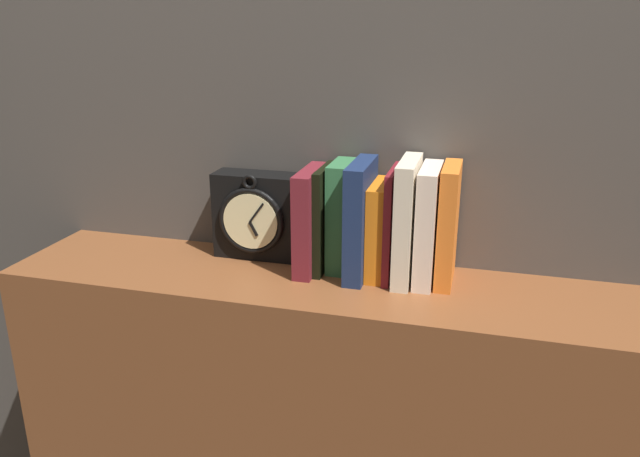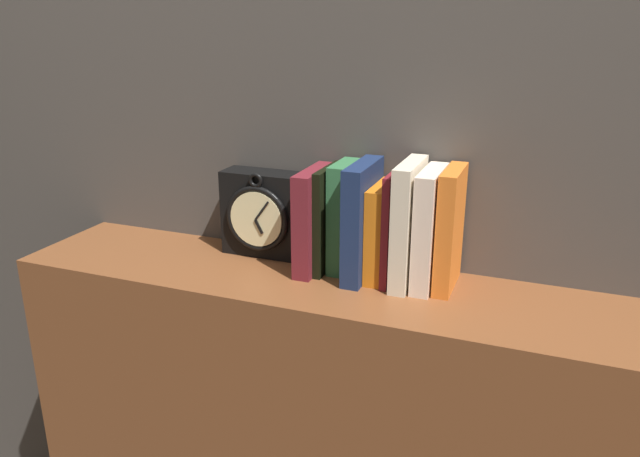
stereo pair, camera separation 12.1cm
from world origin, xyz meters
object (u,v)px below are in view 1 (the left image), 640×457
object	(u,v)px
book_slot0_maroon	(311,220)
book_slot7_cream	(428,225)
clock	(257,216)
book_slot2_green	(341,216)
book_slot1_black	(324,219)
book_slot8_orange	(448,225)
book_slot4_orange	(379,229)
book_slot6_cream	(407,221)
book_slot3_navy	(360,220)
book_slot5_maroon	(392,224)

from	to	relation	value
book_slot0_maroon	book_slot7_cream	size ratio (longest dim) A/B	0.92
clock	book_slot2_green	size ratio (longest dim) A/B	0.86
book_slot1_black	clock	bearing A→B (deg)	170.66
book_slot8_orange	book_slot4_orange	bearing A→B (deg)	179.70
book_slot6_cream	book_slot4_orange	bearing A→B (deg)	170.12
clock	book_slot3_navy	size ratio (longest dim) A/B	0.83
book_slot0_maroon	book_slot1_black	xyz separation A→B (m)	(0.03, 0.01, 0.00)
book_slot2_green	book_slot3_navy	xyz separation A→B (m)	(0.04, -0.02, 0.00)
book_slot4_orange	clock	bearing A→B (deg)	174.49
book_slot5_maroon	book_slot1_black	bearing A→B (deg)	178.50
clock	book_slot4_orange	distance (m)	0.27
book_slot6_cream	book_slot1_black	bearing A→B (deg)	176.64
book_slot1_black	book_slot3_navy	distance (m)	0.08
book_slot4_orange	book_slot8_orange	size ratio (longest dim) A/B	0.81
book_slot5_maroon	book_slot8_orange	distance (m)	0.11
book_slot4_orange	book_slot7_cream	distance (m)	0.10
book_slot4_orange	book_slot6_cream	world-z (taller)	book_slot6_cream
book_slot6_cream	clock	bearing A→B (deg)	173.74
clock	book_slot1_black	xyz separation A→B (m)	(0.16, -0.03, 0.02)
clock	book_slot0_maroon	xyz separation A→B (m)	(0.13, -0.04, 0.01)
book_slot4_orange	book_slot5_maroon	bearing A→B (deg)	-7.39
book_slot1_black	book_slot8_orange	distance (m)	0.25
clock	book_slot6_cream	bearing A→B (deg)	-6.26
book_slot2_green	book_slot8_orange	world-z (taller)	book_slot8_orange
book_slot7_cream	book_slot8_orange	xyz separation A→B (m)	(0.04, 0.01, 0.00)
book_slot3_navy	book_slot5_maroon	size ratio (longest dim) A/B	1.05
book_slot0_maroon	book_slot8_orange	bearing A→B (deg)	1.80
book_slot1_black	book_slot3_navy	world-z (taller)	book_slot3_navy
clock	book_slot2_green	distance (m)	0.19
book_slot3_navy	book_slot0_maroon	bearing A→B (deg)	178.62
book_slot2_green	book_slot1_black	bearing A→B (deg)	-161.86
book_slot0_maroon	book_slot4_orange	bearing A→B (deg)	3.79
book_slot1_black	book_slot4_orange	distance (m)	0.11
clock	book_slot3_navy	distance (m)	0.24
book_slot3_navy	book_slot6_cream	xyz separation A→B (m)	(0.09, 0.00, 0.00)
book_slot7_cream	book_slot8_orange	world-z (taller)	book_slot8_orange
book_slot1_black	book_slot8_orange	world-z (taller)	book_slot8_orange
clock	book_slot0_maroon	bearing A→B (deg)	-15.23
book_slot0_maroon	book_slot7_cream	distance (m)	0.24
book_slot2_green	book_slot7_cream	size ratio (longest dim) A/B	0.98
book_slot1_black	book_slot8_orange	xyz separation A→B (m)	(0.25, -0.00, 0.01)
book_slot1_black	book_slot6_cream	size ratio (longest dim) A/B	0.89
book_slot0_maroon	book_slot8_orange	distance (m)	0.27
book_slot6_cream	book_slot8_orange	world-z (taller)	book_slot6_cream
book_slot3_navy	book_slot5_maroon	distance (m)	0.06
book_slot6_cream	book_slot8_orange	xyz separation A→B (m)	(0.08, 0.01, -0.00)
clock	book_slot2_green	xyz separation A→B (m)	(0.19, -0.01, 0.02)
clock	book_slot8_orange	distance (m)	0.41
clock	book_slot7_cream	size ratio (longest dim) A/B	0.84
book_slot3_navy	book_slot5_maroon	bearing A→B (deg)	7.81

